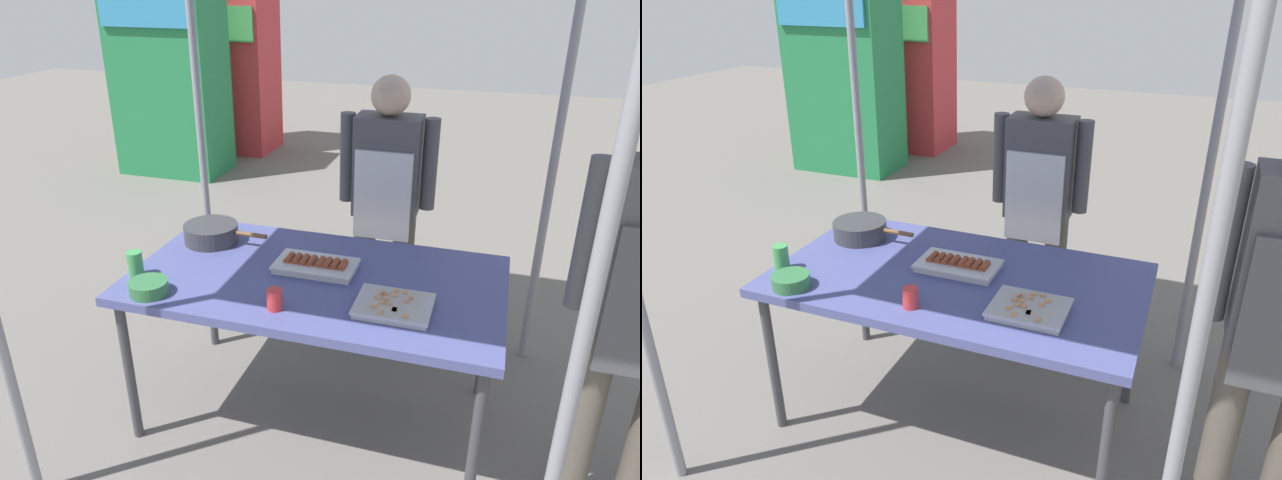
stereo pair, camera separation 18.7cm
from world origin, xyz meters
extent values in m
plane|color=#66605B|center=(0.00, 0.00, 0.00)|extent=(18.00, 18.00, 0.00)
cube|color=#4C518C|center=(0.00, 0.00, 0.73)|extent=(1.60, 0.90, 0.04)
cylinder|color=#3F3F44|center=(-0.74, -0.39, 0.35)|extent=(0.04, 0.04, 0.71)
cylinder|color=#3F3F44|center=(0.74, -0.39, 0.35)|extent=(0.04, 0.04, 0.71)
cylinder|color=#3F3F44|center=(-0.74, 0.39, 0.35)|extent=(0.04, 0.04, 0.71)
cylinder|color=#3F3F44|center=(0.74, 0.39, 0.35)|extent=(0.04, 0.04, 0.71)
cylinder|color=gray|center=(0.95, -0.80, 1.12)|extent=(0.04, 0.04, 2.24)
cylinder|color=gray|center=(-0.95, 0.80, 1.12)|extent=(0.04, 0.04, 2.24)
cylinder|color=gray|center=(0.95, 0.80, 1.12)|extent=(0.04, 0.04, 2.24)
cube|color=silver|center=(-0.02, 0.06, 0.76)|extent=(0.35, 0.20, 0.02)
cube|color=silver|center=(-0.02, 0.06, 0.78)|extent=(0.36, 0.21, 0.01)
cylinder|color=brown|center=(-0.15, 0.06, 0.79)|extent=(0.03, 0.08, 0.03)
cylinder|color=brown|center=(-0.11, 0.06, 0.79)|extent=(0.03, 0.08, 0.03)
cylinder|color=brown|center=(-0.08, 0.06, 0.79)|extent=(0.03, 0.08, 0.03)
cylinder|color=brown|center=(-0.04, 0.06, 0.79)|extent=(0.03, 0.08, 0.03)
cylinder|color=brown|center=(0.00, 0.06, 0.79)|extent=(0.03, 0.08, 0.03)
cylinder|color=brown|center=(0.03, 0.06, 0.79)|extent=(0.03, 0.08, 0.03)
cylinder|color=brown|center=(0.07, 0.06, 0.79)|extent=(0.03, 0.08, 0.03)
cylinder|color=brown|center=(0.10, 0.06, 0.79)|extent=(0.03, 0.08, 0.03)
cube|color=#ADADB2|center=(0.37, -0.18, 0.76)|extent=(0.29, 0.23, 0.02)
cube|color=#ADADB2|center=(0.37, -0.18, 0.78)|extent=(0.30, 0.24, 0.01)
cylinder|color=tan|center=(0.37, -0.27, 0.78)|extent=(0.21, 0.01, 0.01)
cube|color=tan|center=(0.43, -0.27, 0.78)|extent=(0.02, 0.02, 0.02)
cube|color=tan|center=(0.34, -0.27, 0.78)|extent=(0.02, 0.02, 0.02)
cylinder|color=tan|center=(0.37, -0.23, 0.78)|extent=(0.21, 0.01, 0.01)
cube|color=tan|center=(0.39, -0.23, 0.78)|extent=(0.02, 0.02, 0.02)
cube|color=tan|center=(0.39, -0.23, 0.78)|extent=(0.02, 0.02, 0.02)
cube|color=tan|center=(0.31, -0.23, 0.78)|extent=(0.02, 0.02, 0.02)
cylinder|color=tan|center=(0.37, -0.20, 0.78)|extent=(0.21, 0.01, 0.01)
cube|color=tan|center=(0.36, -0.20, 0.78)|extent=(0.02, 0.02, 0.02)
cube|color=tan|center=(0.33, -0.20, 0.78)|extent=(0.02, 0.02, 0.02)
cylinder|color=tan|center=(0.37, -0.16, 0.78)|extent=(0.21, 0.01, 0.01)
cube|color=tan|center=(0.34, -0.16, 0.78)|extent=(0.02, 0.02, 0.02)
cube|color=tan|center=(0.42, -0.16, 0.78)|extent=(0.02, 0.02, 0.02)
cube|color=tan|center=(0.31, -0.16, 0.78)|extent=(0.02, 0.02, 0.02)
cylinder|color=tan|center=(0.37, -0.13, 0.78)|extent=(0.21, 0.01, 0.01)
cube|color=tan|center=(0.31, -0.13, 0.78)|extent=(0.02, 0.02, 0.02)
cube|color=tan|center=(0.43, -0.13, 0.78)|extent=(0.02, 0.02, 0.02)
cube|color=tan|center=(0.37, -0.13, 0.78)|extent=(0.02, 0.02, 0.02)
cube|color=tan|center=(0.33, -0.13, 0.78)|extent=(0.02, 0.02, 0.02)
cylinder|color=tan|center=(0.37, -0.09, 0.78)|extent=(0.21, 0.01, 0.01)
cube|color=tan|center=(0.40, -0.09, 0.78)|extent=(0.02, 0.02, 0.02)
cube|color=tan|center=(0.37, -0.09, 0.78)|extent=(0.02, 0.02, 0.02)
cylinder|color=#38383A|center=(-0.60, 0.19, 0.79)|extent=(0.26, 0.26, 0.09)
cylinder|color=brown|center=(-0.39, 0.19, 0.81)|extent=(0.16, 0.02, 0.02)
cylinder|color=#386B33|center=(-0.60, 0.19, 0.83)|extent=(0.24, 0.24, 0.01)
cylinder|color=#33723F|center=(-0.61, -0.35, 0.78)|extent=(0.16, 0.16, 0.06)
cylinder|color=#3F994C|center=(-0.75, -0.23, 0.81)|extent=(0.07, 0.07, 0.11)
cylinder|color=red|center=(-0.07, -0.31, 0.79)|extent=(0.06, 0.06, 0.09)
cylinder|color=#595147|center=(0.03, 0.81, 0.38)|extent=(0.12, 0.12, 0.75)
cylinder|color=#595147|center=(0.25, 0.81, 0.38)|extent=(0.12, 0.12, 0.75)
cube|color=#4C4C51|center=(0.14, 0.81, 1.02)|extent=(0.34, 0.20, 0.53)
cube|color=white|center=(0.14, 0.70, 0.89)|extent=(0.30, 0.02, 0.48)
cylinder|color=#4C4C51|center=(-0.08, 0.81, 1.05)|extent=(0.08, 0.08, 0.48)
cylinder|color=#4C4C51|center=(0.36, 0.81, 1.05)|extent=(0.08, 0.08, 0.48)
sphere|color=#D8B293|center=(0.14, 0.81, 1.39)|extent=(0.20, 0.20, 0.20)
cylinder|color=#595147|center=(1.12, -0.20, 0.42)|extent=(0.12, 0.12, 0.84)
cylinder|color=#4C4C51|center=(1.01, -0.20, 1.16)|extent=(0.08, 0.08, 0.53)
cube|color=#237F47|center=(-2.60, 3.26, 1.04)|extent=(1.06, 0.64, 2.08)
cube|color=#338CBF|center=(-2.60, 2.92, 1.66)|extent=(0.95, 0.03, 0.36)
cube|color=#C63338|center=(-2.29, 4.27, 0.91)|extent=(0.76, 0.69, 1.81)
cube|color=#3F994C|center=(-2.29, 3.90, 1.45)|extent=(0.69, 0.03, 0.36)
camera|label=1|loc=(0.70, -2.17, 1.96)|focal=33.32mm
camera|label=2|loc=(0.87, -2.11, 1.96)|focal=33.32mm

